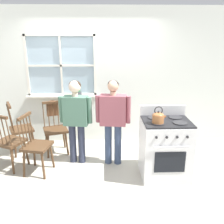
% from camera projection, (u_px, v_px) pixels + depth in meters
% --- Properties ---
extents(ground_plane, '(16.00, 16.00, 0.00)m').
position_uv_depth(ground_plane, '(93.00, 173.00, 4.07)').
color(ground_plane, '#B2AD9E').
extents(wall_back, '(6.40, 0.16, 2.70)m').
position_uv_depth(wall_back, '(96.00, 78.00, 5.01)').
color(wall_back, silver).
rests_on(wall_back, ground_plane).
extents(chair_by_window, '(0.52, 0.51, 0.98)m').
position_uv_depth(chair_by_window, '(55.00, 130.00, 4.68)').
color(chair_by_window, '#4C331E').
rests_on(chair_by_window, ground_plane).
extents(chair_near_wall, '(0.55, 0.54, 0.98)m').
position_uv_depth(chair_near_wall, '(9.00, 142.00, 4.12)').
color(chair_near_wall, '#4C331E').
rests_on(chair_near_wall, ground_plane).
extents(chair_center_cluster, '(0.48, 0.50, 0.98)m').
position_uv_depth(chair_center_cluster, '(36.00, 146.00, 3.99)').
color(chair_center_cluster, '#4C331E').
rests_on(chair_center_cluster, ground_plane).
extents(chair_near_stove, '(0.54, 0.55, 0.98)m').
position_uv_depth(chair_near_stove, '(20.00, 129.00, 4.69)').
color(chair_near_stove, '#4C331E').
rests_on(chair_near_stove, ground_plane).
extents(person_elderly_left, '(0.57, 0.27, 1.46)m').
position_uv_depth(person_elderly_left, '(76.00, 115.00, 4.20)').
color(person_elderly_left, '#2D3347').
rests_on(person_elderly_left, ground_plane).
extents(person_teen_center, '(0.59, 0.27, 1.47)m').
position_uv_depth(person_teen_center, '(113.00, 116.00, 4.15)').
color(person_teen_center, '#384766').
rests_on(person_teen_center, ground_plane).
extents(stove, '(0.73, 0.68, 1.08)m').
position_uv_depth(stove, '(165.00, 148.00, 3.91)').
color(stove, silver).
rests_on(stove, ground_plane).
extents(kettle, '(0.21, 0.17, 0.25)m').
position_uv_depth(kettle, '(158.00, 117.00, 3.61)').
color(kettle, '#A86638').
rests_on(kettle, stove).
extents(potted_plant, '(0.14, 0.14, 0.25)m').
position_uv_depth(potted_plant, '(78.00, 92.00, 4.99)').
color(potted_plant, '#42474C').
rests_on(potted_plant, wall_back).
extents(handbag, '(0.24, 0.23, 0.31)m').
position_uv_depth(handbag, '(52.00, 109.00, 4.79)').
color(handbag, brown).
rests_on(handbag, chair_by_window).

